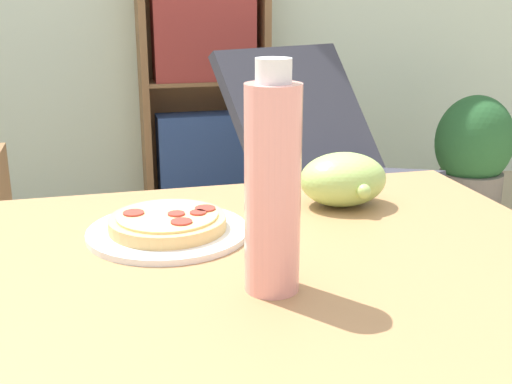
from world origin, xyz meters
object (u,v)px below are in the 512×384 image
at_px(pizza_on_plate, 168,226).
at_px(grape_bunch, 343,180).
at_px(bookshelf, 204,92).
at_px(lounge_chair_far, 325,197).
at_px(drink_bottle, 273,186).
at_px(potted_plant_floor, 473,156).

distance_m(pizza_on_plate, grape_bunch, 0.33).
bearing_deg(pizza_on_plate, bookshelf, 78.99).
height_order(grape_bunch, lounge_chair_far, lounge_chair_far).
height_order(drink_bottle, lounge_chair_far, drink_bottle).
bearing_deg(drink_bottle, grape_bunch, 54.33).
distance_m(pizza_on_plate, bookshelf, 2.46).
relative_size(grape_bunch, bookshelf, 0.12).
bearing_deg(drink_bottle, lounge_chair_far, 67.34).
bearing_deg(lounge_chair_far, grape_bunch, -132.22).
bearing_deg(grape_bunch, bookshelf, 86.39).
bearing_deg(bookshelf, lounge_chair_far, -70.56).
xyz_separation_m(drink_bottle, lounge_chair_far, (0.70, 1.68, -0.58)).
distance_m(drink_bottle, potted_plant_floor, 2.66).
bearing_deg(bookshelf, pizza_on_plate, -101.01).
relative_size(pizza_on_plate, potted_plant_floor, 0.41).
xyz_separation_m(pizza_on_plate, bookshelf, (0.47, 2.41, -0.15)).
distance_m(pizza_on_plate, lounge_chair_far, 1.73).
height_order(lounge_chair_far, bookshelf, bookshelf).
relative_size(pizza_on_plate, grape_bunch, 1.62).
relative_size(grape_bunch, drink_bottle, 0.54).
xyz_separation_m(drink_bottle, bookshelf, (0.36, 2.64, -0.27)).
bearing_deg(potted_plant_floor, drink_bottle, -128.43).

